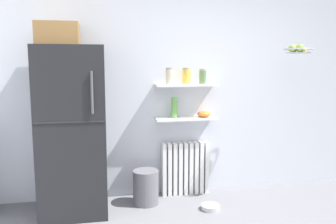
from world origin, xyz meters
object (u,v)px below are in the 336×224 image
at_px(refrigerator, 72,126).
at_px(storage_jar_2, 203,76).
at_px(storage_jar_1, 186,76).
at_px(hanging_fruit_basket, 298,49).
at_px(vase, 174,108).
at_px(storage_jar_0, 170,76).
at_px(shelf_bowl, 204,114).
at_px(pet_food_bowl, 210,207).
at_px(trash_bin, 146,187).
at_px(radiator, 185,168).

xyz_separation_m(refrigerator, storage_jar_2, (1.47, 0.22, 0.50)).
relative_size(storage_jar_1, hanging_fruit_basket, 0.57).
distance_m(vase, hanging_fruit_basket, 1.53).
distance_m(refrigerator, storage_jar_0, 1.21).
bearing_deg(shelf_bowl, storage_jar_0, 180.00).
relative_size(storage_jar_0, pet_food_bowl, 0.93).
distance_m(vase, pet_food_bowl, 1.18).
bearing_deg(trash_bin, storage_jar_0, 30.81).
distance_m(shelf_bowl, pet_food_bowl, 1.07).
distance_m(radiator, pet_food_bowl, 0.61).
height_order(refrigerator, storage_jar_0, refrigerator).
bearing_deg(storage_jar_1, trash_bin, -159.85).
bearing_deg(refrigerator, storage_jar_2, 8.62).
relative_size(storage_jar_0, storage_jar_1, 1.01).
bearing_deg(vase, refrigerator, -168.89).
bearing_deg(trash_bin, hanging_fruit_basket, -4.60).
bearing_deg(pet_food_bowl, shelf_bowl, 82.75).
xyz_separation_m(storage_jar_0, hanging_fruit_basket, (1.39, -0.32, 0.30)).
bearing_deg(refrigerator, vase, 11.11).
distance_m(radiator, vase, 0.76).
distance_m(radiator, shelf_bowl, 0.69).
bearing_deg(pet_food_bowl, refrigerator, 169.73).
height_order(shelf_bowl, trash_bin, shelf_bowl).
bearing_deg(radiator, hanging_fruit_basket, -16.44).
xyz_separation_m(radiator, pet_food_bowl, (0.16, -0.51, -0.29)).
relative_size(refrigerator, storage_jar_1, 10.54).
distance_m(shelf_bowl, hanging_fruit_basket, 1.27).
bearing_deg(pet_food_bowl, storage_jar_1, 107.97).
bearing_deg(shelf_bowl, hanging_fruit_basket, -18.27).
relative_size(storage_jar_2, shelf_bowl, 1.06).
height_order(refrigerator, shelf_bowl, refrigerator).
distance_m(storage_jar_2, shelf_bowl, 0.44).
relative_size(refrigerator, vase, 8.15).
bearing_deg(storage_jar_0, shelf_bowl, 0.00).
bearing_deg(storage_jar_1, storage_jar_0, 180.00).
height_order(storage_jar_1, vase, storage_jar_1).
bearing_deg(shelf_bowl, vase, 180.00).
relative_size(pet_food_bowl, hanging_fruit_basket, 0.62).
distance_m(pet_food_bowl, hanging_fruit_basket, 1.99).
height_order(shelf_bowl, pet_food_bowl, shelf_bowl).
height_order(radiator, hanging_fruit_basket, hanging_fruit_basket).
distance_m(radiator, hanging_fruit_basket, 1.88).
bearing_deg(hanging_fruit_basket, vase, 166.42).
bearing_deg(pet_food_bowl, hanging_fruit_basket, 8.76).
bearing_deg(storage_jar_1, radiator, 90.00).
height_order(refrigerator, trash_bin, refrigerator).
bearing_deg(storage_jar_0, storage_jar_2, 0.00).
height_order(radiator, vase, vase).
bearing_deg(storage_jar_2, refrigerator, -171.38).
relative_size(refrigerator, storage_jar_0, 10.44).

